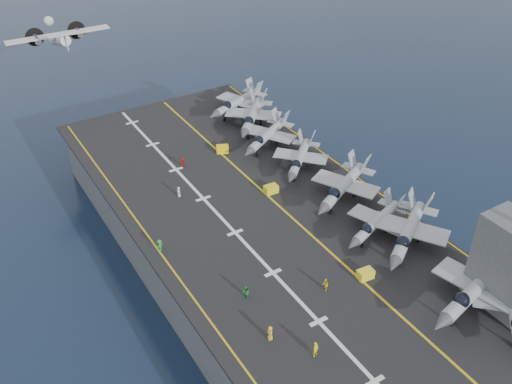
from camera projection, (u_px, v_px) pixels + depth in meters
ground at (269, 272)px, 90.47m from camera, size 500.00×500.00×0.00m
hull at (270, 247)px, 87.65m from camera, size 36.00×90.00×10.00m
flight_deck at (270, 220)px, 84.71m from camera, size 38.00×92.00×0.40m
foul_line at (287, 213)px, 85.88m from camera, size 0.35×90.00×0.02m
landing_centerline at (235, 232)px, 81.99m from camera, size 0.50×90.00×0.02m
deck_edge_port at (165, 259)px, 77.23m from camera, size 0.25×90.00×0.02m
deck_edge_stbd at (366, 183)px, 92.58m from camera, size 0.25×90.00×0.02m
fighter_jet_1 at (476, 287)px, 68.65m from camera, size 18.57×14.43×5.74m
fighter_jet_2 at (409, 230)px, 78.00m from camera, size 18.96×17.27×5.48m
fighter_jet_3 at (377, 221)px, 80.43m from camera, size 15.37×12.64×4.59m
fighter_jet_4 at (344, 185)px, 87.35m from camera, size 18.42×16.15×5.36m
fighter_jet_5 at (300, 157)px, 94.83m from camera, size 16.10×15.79×4.70m
fighter_jet_6 at (267, 135)px, 101.05m from camera, size 17.11×15.36×4.96m
fighter_jet_7 at (252, 115)px, 106.91m from camera, size 18.23×18.51×5.42m
fighter_jet_8 at (238, 101)px, 112.02m from camera, size 17.47×14.65×5.17m
tow_cart_a at (365, 274)px, 73.86m from camera, size 2.23×1.57×1.26m
tow_cart_b at (271, 189)px, 90.05m from camera, size 2.19×1.48×1.28m
tow_cart_c at (222, 149)px, 100.51m from camera, size 2.48×2.11×1.27m
crew_0 at (270, 333)px, 65.16m from camera, size 1.16×1.40×2.01m
crew_1 at (316, 349)px, 63.24m from camera, size 1.42×1.15×2.04m
crew_2 at (246, 292)px, 70.69m from camera, size 1.08×1.31×1.88m
crew_3 at (160, 245)px, 78.17m from camera, size 1.32×1.14×1.86m
crew_4 at (183, 162)px, 96.26m from camera, size 1.35×1.06×1.99m
crew_5 at (179, 192)px, 89.04m from camera, size 0.78×1.10×1.74m
crew_7 at (325, 285)px, 71.87m from camera, size 1.14×1.28×1.78m
transport_plane at (59, 40)px, 112.64m from camera, size 20.52×14.29×4.76m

